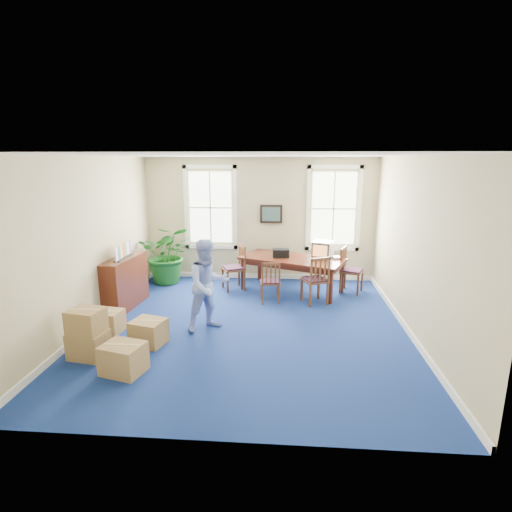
# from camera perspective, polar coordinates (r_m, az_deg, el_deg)

# --- Properties ---
(floor) EXTENTS (6.50, 6.50, 0.00)m
(floor) POSITION_cam_1_polar(r_m,az_deg,el_deg) (7.81, -1.08, -9.98)
(floor) COLOR navy
(floor) RESTS_ON ground
(ceiling) EXTENTS (6.50, 6.50, 0.00)m
(ceiling) POSITION_cam_1_polar(r_m,az_deg,el_deg) (7.16, -1.20, 14.19)
(ceiling) COLOR white
(ceiling) RESTS_ON ground
(wall_back) EXTENTS (6.50, 0.00, 6.50)m
(wall_back) POSITION_cam_1_polar(r_m,az_deg,el_deg) (10.51, 0.55, 5.26)
(wall_back) COLOR tan
(wall_back) RESTS_ON ground
(wall_front) EXTENTS (6.50, 0.00, 6.50)m
(wall_front) POSITION_cam_1_polar(r_m,az_deg,el_deg) (4.22, -5.35, -7.65)
(wall_front) COLOR tan
(wall_front) RESTS_ON ground
(wall_left) EXTENTS (0.00, 6.50, 6.50)m
(wall_left) POSITION_cam_1_polar(r_m,az_deg,el_deg) (8.17, -22.59, 1.78)
(wall_left) COLOR tan
(wall_left) RESTS_ON ground
(wall_right) EXTENTS (0.00, 6.50, 6.50)m
(wall_right) POSITION_cam_1_polar(r_m,az_deg,el_deg) (7.65, 21.85, 1.11)
(wall_right) COLOR tan
(wall_right) RESTS_ON ground
(baseboard_back) EXTENTS (6.00, 0.04, 0.12)m
(baseboard_back) POSITION_cam_1_polar(r_m,az_deg,el_deg) (10.81, 0.52, -2.86)
(baseboard_back) COLOR white
(baseboard_back) RESTS_ON ground
(baseboard_left) EXTENTS (0.04, 6.50, 0.12)m
(baseboard_left) POSITION_cam_1_polar(r_m,az_deg,el_deg) (8.58, -21.47, -8.33)
(baseboard_left) COLOR white
(baseboard_left) RESTS_ON ground
(baseboard_right) EXTENTS (0.04, 6.50, 0.12)m
(baseboard_right) POSITION_cam_1_polar(r_m,az_deg,el_deg) (8.09, 20.68, -9.60)
(baseboard_right) COLOR white
(baseboard_right) RESTS_ON ground
(window_left) EXTENTS (1.40, 0.12, 2.20)m
(window_left) POSITION_cam_1_polar(r_m,az_deg,el_deg) (10.62, -6.52, 6.89)
(window_left) COLOR white
(window_left) RESTS_ON ground
(window_right) EXTENTS (1.40, 0.12, 2.20)m
(window_right) POSITION_cam_1_polar(r_m,az_deg,el_deg) (10.50, 11.02, 6.66)
(window_right) COLOR white
(window_right) RESTS_ON ground
(wall_picture) EXTENTS (0.58, 0.06, 0.48)m
(wall_picture) POSITION_cam_1_polar(r_m,az_deg,el_deg) (10.43, 2.19, 6.02)
(wall_picture) COLOR black
(wall_picture) RESTS_ON ground
(conference_table) EXTENTS (2.67, 1.97, 0.83)m
(conference_table) POSITION_cam_1_polar(r_m,az_deg,el_deg) (9.74, 5.14, -2.61)
(conference_table) COLOR #481C10
(conference_table) RESTS_ON ground
(crt_tv) EXTENTS (0.58, 0.60, 0.40)m
(crt_tv) POSITION_cam_1_polar(r_m,az_deg,el_deg) (9.68, 9.46, 0.92)
(crt_tv) COLOR #B7B7BC
(crt_tv) RESTS_ON conference_table
(game_console) EXTENTS (0.19, 0.22, 0.05)m
(game_console) POSITION_cam_1_polar(r_m,az_deg,el_deg) (9.71, 11.39, -0.21)
(game_console) COLOR white
(game_console) RESTS_ON conference_table
(equipment_bag) EXTENTS (0.41, 0.29, 0.20)m
(equipment_bag) POSITION_cam_1_polar(r_m,az_deg,el_deg) (9.67, 3.57, 0.43)
(equipment_bag) COLOR black
(equipment_bag) RESTS_ON conference_table
(chair_near_left) EXTENTS (0.48, 0.48, 0.96)m
(chair_near_left) POSITION_cam_1_polar(r_m,az_deg,el_deg) (8.94, 2.03, -3.63)
(chair_near_left) COLOR brown
(chair_near_left) RESTS_ON ground
(chair_near_right) EXTENTS (0.65, 0.65, 1.10)m
(chair_near_right) POSITION_cam_1_polar(r_m,az_deg,el_deg) (8.94, 8.41, -3.31)
(chair_near_right) COLOR brown
(chair_near_right) RESTS_ON ground
(chair_end_left) EXTENTS (0.65, 0.65, 1.10)m
(chair_end_left) POSITION_cam_1_polar(r_m,az_deg,el_deg) (9.79, -3.26, -1.68)
(chair_end_left) COLOR brown
(chair_end_left) RESTS_ON ground
(chair_end_right) EXTENTS (0.64, 0.64, 1.08)m
(chair_end_right) POSITION_cam_1_polar(r_m,az_deg,el_deg) (9.84, 13.54, -2.00)
(chair_end_right) COLOR brown
(chair_end_right) RESTS_ON ground
(man) EXTENTS (1.07, 1.03, 1.73)m
(man) POSITION_cam_1_polar(r_m,az_deg,el_deg) (7.45, -6.84, -4.16)
(man) COLOR #889FEC
(man) RESTS_ON ground
(credenza) EXTENTS (0.53, 1.44, 1.11)m
(credenza) POSITION_cam_1_polar(r_m,az_deg,el_deg) (9.05, -18.21, -3.61)
(credenza) COLOR #481C10
(credenza) RESTS_ON ground
(brochure_rack) EXTENTS (0.25, 0.74, 0.32)m
(brochure_rack) POSITION_cam_1_polar(r_m,az_deg,el_deg) (8.87, -18.43, 0.80)
(brochure_rack) COLOR #99999E
(brochure_rack) RESTS_ON credenza
(potted_plant) EXTENTS (1.50, 1.34, 1.51)m
(potted_plant) POSITION_cam_1_polar(r_m,az_deg,el_deg) (10.51, -12.46, 0.26)
(potted_plant) COLOR #145218
(potted_plant) RESTS_ON ground
(cardboard_boxes) EXTENTS (1.75, 1.75, 0.86)m
(cardboard_boxes) POSITION_cam_1_polar(r_m,az_deg,el_deg) (7.05, -20.97, -9.82)
(cardboard_boxes) COLOR #A4804C
(cardboard_boxes) RESTS_ON ground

